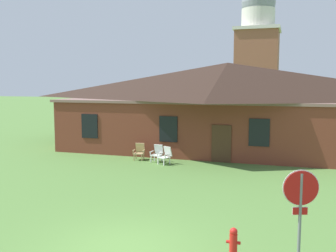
{
  "coord_description": "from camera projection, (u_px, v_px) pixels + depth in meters",
  "views": [
    {
      "loc": [
        4.18,
        -8.93,
        4.39
      ],
      "look_at": [
        -1.19,
        7.67,
        2.45
      ],
      "focal_mm": 40.97,
      "sensor_mm": 36.0,
      "label": 1
    }
  ],
  "objects": [
    {
      "name": "lawn_chair_by_porch",
      "position": [
        139.0,
        151.0,
        22.09
      ],
      "size": [
        0.7,
        0.73,
        0.96
      ],
      "color": "tan",
      "rests_on": "ground"
    },
    {
      "name": "dome_tower",
      "position": [
        257.0,
        57.0,
        44.84
      ],
      "size": [
        5.18,
        5.18,
        16.48
      ],
      "color": "#93563D",
      "rests_on": "ground"
    },
    {
      "name": "lawn_chair_near_door",
      "position": [
        157.0,
        153.0,
        21.55
      ],
      "size": [
        0.68,
        0.72,
        0.96
      ],
      "color": "white",
      "rests_on": "ground"
    },
    {
      "name": "stop_sign",
      "position": [
        300.0,
        203.0,
        8.37
      ],
      "size": [
        0.77,
        0.29,
        2.53
      ],
      "color": "slate",
      "rests_on": "ground"
    },
    {
      "name": "lawn_chair_left_end",
      "position": [
        165.0,
        155.0,
        20.89
      ],
      "size": [
        0.82,
        0.85,
        0.96
      ],
      "color": "silver",
      "rests_on": "ground"
    },
    {
      "name": "brick_building",
      "position": [
        227.0,
        105.0,
        26.0
      ],
      "size": [
        21.36,
        10.4,
        5.78
      ],
      "color": "brown",
      "rests_on": "ground"
    },
    {
      "name": "ground_plane",
      "position": [
        122.0,
        249.0,
        10.21
      ],
      "size": [
        200.0,
        200.0,
        0.0
      ],
      "primitive_type": "plane",
      "color": "#517A38"
    },
    {
      "name": "fire_hydrant",
      "position": [
        233.0,
        244.0,
        9.64
      ],
      "size": [
        0.36,
        0.28,
        0.79
      ],
      "color": "red",
      "rests_on": "ground"
    }
  ]
}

